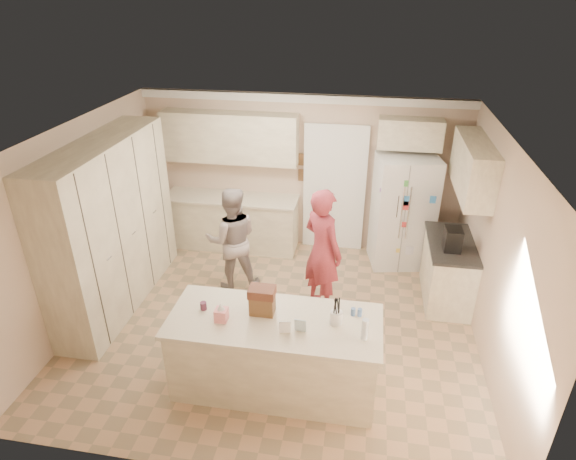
% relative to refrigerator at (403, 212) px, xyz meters
% --- Properties ---
extents(floor, '(5.20, 4.60, 0.02)m').
position_rel_refrigerator_xyz_m(floor, '(-1.66, -1.93, -0.91)').
color(floor, tan).
rests_on(floor, ground).
extents(ceiling, '(5.20, 4.60, 0.02)m').
position_rel_refrigerator_xyz_m(ceiling, '(-1.66, -1.93, 1.71)').
color(ceiling, white).
rests_on(ceiling, wall_back).
extents(wall_back, '(5.20, 0.02, 2.60)m').
position_rel_refrigerator_xyz_m(wall_back, '(-1.66, 0.38, 0.40)').
color(wall_back, beige).
rests_on(wall_back, ground).
extents(wall_front, '(5.20, 0.02, 2.60)m').
position_rel_refrigerator_xyz_m(wall_front, '(-1.66, -4.24, 0.40)').
color(wall_front, beige).
rests_on(wall_front, ground).
extents(wall_left, '(0.02, 4.60, 2.60)m').
position_rel_refrigerator_xyz_m(wall_left, '(-4.27, -1.93, 0.40)').
color(wall_left, beige).
rests_on(wall_left, ground).
extents(wall_right, '(0.02, 4.60, 2.60)m').
position_rel_refrigerator_xyz_m(wall_right, '(0.95, -1.93, 0.40)').
color(wall_right, beige).
rests_on(wall_right, ground).
extents(crown_back, '(5.20, 0.08, 0.12)m').
position_rel_refrigerator_xyz_m(crown_back, '(-1.66, 0.33, 1.63)').
color(crown_back, white).
rests_on(crown_back, wall_back).
extents(pantry_bank, '(0.60, 2.60, 2.35)m').
position_rel_refrigerator_xyz_m(pantry_bank, '(-3.96, -1.73, 0.28)').
color(pantry_bank, '#F2E7C2').
rests_on(pantry_bank, floor).
extents(back_base_cab, '(2.20, 0.60, 0.88)m').
position_rel_refrigerator_xyz_m(back_base_cab, '(-2.81, 0.07, -0.46)').
color(back_base_cab, '#F2E7C2').
rests_on(back_base_cab, floor).
extents(back_countertop, '(2.24, 0.63, 0.04)m').
position_rel_refrigerator_xyz_m(back_countertop, '(-2.81, 0.06, 0.00)').
color(back_countertop, beige).
rests_on(back_countertop, back_base_cab).
extents(back_upper_cab, '(2.20, 0.35, 0.80)m').
position_rel_refrigerator_xyz_m(back_upper_cab, '(-2.81, 0.19, 1.00)').
color(back_upper_cab, '#F2E7C2').
rests_on(back_upper_cab, wall_back).
extents(doorway_opening, '(0.90, 0.06, 2.10)m').
position_rel_refrigerator_xyz_m(doorway_opening, '(-1.11, 0.35, 0.15)').
color(doorway_opening, black).
rests_on(doorway_opening, floor).
extents(doorway_casing, '(1.02, 0.03, 2.22)m').
position_rel_refrigerator_xyz_m(doorway_casing, '(-1.11, 0.31, 0.15)').
color(doorway_casing, white).
rests_on(doorway_casing, floor).
extents(wall_frame_upper, '(0.15, 0.02, 0.20)m').
position_rel_refrigerator_xyz_m(wall_frame_upper, '(-1.64, 0.34, 0.65)').
color(wall_frame_upper, brown).
rests_on(wall_frame_upper, wall_back).
extents(wall_frame_lower, '(0.15, 0.02, 0.20)m').
position_rel_refrigerator_xyz_m(wall_frame_lower, '(-1.64, 0.34, 0.38)').
color(wall_frame_lower, brown).
rests_on(wall_frame_lower, wall_back).
extents(refrigerator, '(1.02, 0.86, 1.80)m').
position_rel_refrigerator_xyz_m(refrigerator, '(0.00, 0.00, 0.00)').
color(refrigerator, white).
rests_on(refrigerator, floor).
extents(fridge_seam, '(0.02, 0.02, 1.78)m').
position_rel_refrigerator_xyz_m(fridge_seam, '(0.00, -0.36, 0.00)').
color(fridge_seam, gray).
rests_on(fridge_seam, refrigerator).
extents(fridge_dispenser, '(0.22, 0.03, 0.35)m').
position_rel_refrigerator_xyz_m(fridge_dispenser, '(-0.22, -0.37, 0.25)').
color(fridge_dispenser, black).
rests_on(fridge_dispenser, refrigerator).
extents(fridge_handle_l, '(0.02, 0.02, 0.85)m').
position_rel_refrigerator_xyz_m(fridge_handle_l, '(-0.05, -0.37, 0.15)').
color(fridge_handle_l, silver).
rests_on(fridge_handle_l, refrigerator).
extents(fridge_handle_r, '(0.02, 0.02, 0.85)m').
position_rel_refrigerator_xyz_m(fridge_handle_r, '(0.05, -0.37, 0.15)').
color(fridge_handle_r, silver).
rests_on(fridge_handle_r, refrigerator).
extents(over_fridge_cab, '(0.95, 0.35, 0.45)m').
position_rel_refrigerator_xyz_m(over_fridge_cab, '(-0.01, 0.19, 1.20)').
color(over_fridge_cab, '#F2E7C2').
rests_on(over_fridge_cab, wall_back).
extents(right_base_cab, '(0.60, 1.20, 0.88)m').
position_rel_refrigerator_xyz_m(right_base_cab, '(0.64, -0.93, -0.46)').
color(right_base_cab, '#F2E7C2').
rests_on(right_base_cab, floor).
extents(right_countertop, '(0.63, 1.24, 0.04)m').
position_rel_refrigerator_xyz_m(right_countertop, '(0.63, -0.93, 0.00)').
color(right_countertop, '#2D2B28').
rests_on(right_countertop, right_base_cab).
extents(right_upper_cab, '(0.35, 1.50, 0.70)m').
position_rel_refrigerator_xyz_m(right_upper_cab, '(0.76, -0.73, 1.05)').
color(right_upper_cab, '#F2E7C2').
rests_on(right_upper_cab, wall_right).
extents(coffee_maker, '(0.22, 0.28, 0.30)m').
position_rel_refrigerator_xyz_m(coffee_maker, '(0.59, -1.13, 0.17)').
color(coffee_maker, black).
rests_on(coffee_maker, right_countertop).
extents(island_base, '(2.20, 0.90, 0.88)m').
position_rel_refrigerator_xyz_m(island_base, '(-1.46, -3.03, -0.46)').
color(island_base, '#F2E7C2').
rests_on(island_base, floor).
extents(island_top, '(2.28, 0.96, 0.05)m').
position_rel_refrigerator_xyz_m(island_top, '(-1.46, -3.03, 0.00)').
color(island_top, beige).
rests_on(island_top, island_base).
extents(utensil_crock, '(0.13, 0.13, 0.15)m').
position_rel_refrigerator_xyz_m(utensil_crock, '(-0.81, -2.98, 0.10)').
color(utensil_crock, white).
rests_on(utensil_crock, island_top).
extents(tissue_box, '(0.13, 0.13, 0.14)m').
position_rel_refrigerator_xyz_m(tissue_box, '(-2.01, -3.13, 0.10)').
color(tissue_box, pink).
rests_on(tissue_box, island_top).
extents(tissue_plume, '(0.08, 0.08, 0.08)m').
position_rel_refrigerator_xyz_m(tissue_plume, '(-2.01, -3.13, 0.20)').
color(tissue_plume, white).
rests_on(tissue_plume, tissue_box).
extents(dollhouse_body, '(0.26, 0.18, 0.22)m').
position_rel_refrigerator_xyz_m(dollhouse_body, '(-1.61, -2.93, 0.14)').
color(dollhouse_body, brown).
rests_on(dollhouse_body, island_top).
extents(dollhouse_roof, '(0.28, 0.20, 0.10)m').
position_rel_refrigerator_xyz_m(dollhouse_roof, '(-1.61, -2.93, 0.30)').
color(dollhouse_roof, '#592D1E').
rests_on(dollhouse_roof, dollhouse_body).
extents(jam_jar, '(0.07, 0.07, 0.09)m').
position_rel_refrigerator_xyz_m(jam_jar, '(-2.26, -2.98, 0.07)').
color(jam_jar, '#59263F').
rests_on(jam_jar, island_top).
extents(greeting_card_a, '(0.12, 0.06, 0.16)m').
position_rel_refrigerator_xyz_m(greeting_card_a, '(-1.31, -3.23, 0.11)').
color(greeting_card_a, white).
rests_on(greeting_card_a, island_top).
extents(greeting_card_b, '(0.12, 0.05, 0.16)m').
position_rel_refrigerator_xyz_m(greeting_card_b, '(-1.16, -3.18, 0.11)').
color(greeting_card_b, silver).
rests_on(greeting_card_b, island_top).
extents(water_bottle, '(0.07, 0.07, 0.24)m').
position_rel_refrigerator_xyz_m(water_bottle, '(-0.51, -3.18, 0.14)').
color(water_bottle, silver).
rests_on(water_bottle, island_top).
extents(shaker_salt, '(0.05, 0.05, 0.09)m').
position_rel_refrigerator_xyz_m(shaker_salt, '(-0.64, -2.81, 0.07)').
color(shaker_salt, '#46689F').
rests_on(shaker_salt, island_top).
extents(shaker_pepper, '(0.05, 0.05, 0.09)m').
position_rel_refrigerator_xyz_m(shaker_pepper, '(-0.57, -2.81, 0.07)').
color(shaker_pepper, '#46689F').
rests_on(shaker_pepper, island_top).
extents(teen_boy, '(0.92, 0.81, 1.59)m').
position_rel_refrigerator_xyz_m(teen_boy, '(-2.46, -1.16, -0.10)').
color(teen_boy, '#9B9693').
rests_on(teen_boy, floor).
extents(teen_girl, '(0.77, 0.75, 1.79)m').
position_rel_refrigerator_xyz_m(teen_girl, '(-1.12, -1.43, -0.00)').
color(teen_girl, '#AF3943').
rests_on(teen_girl, floor).
extents(fridge_magnets, '(0.76, 0.02, 1.44)m').
position_rel_refrigerator_xyz_m(fridge_magnets, '(0.00, -0.36, 0.00)').
color(fridge_magnets, tan).
rests_on(fridge_magnets, refrigerator).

